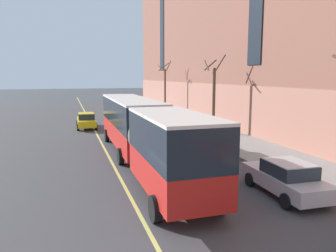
% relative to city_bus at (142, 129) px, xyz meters
% --- Properties ---
extents(ground_plane, '(260.00, 260.00, 0.00)m').
position_rel_city_bus_xyz_m(ground_plane, '(-0.20, -7.99, -2.14)').
color(ground_plane, '#424244').
extents(sidewalk, '(4.84, 160.00, 0.15)m').
position_rel_city_bus_xyz_m(sidewalk, '(8.54, -4.99, -2.07)').
color(sidewalk, gray).
rests_on(sidewalk, ground).
extents(city_bus, '(2.89, 18.53, 3.71)m').
position_rel_city_bus_xyz_m(city_bus, '(0.00, 0.00, 0.00)').
color(city_bus, red).
rests_on(city_bus, ground).
extents(parked_car_green_0, '(1.93, 4.51, 1.56)m').
position_rel_city_bus_xyz_m(parked_car_green_0, '(4.85, 1.43, -1.36)').
color(parked_car_green_0, '#23603D').
rests_on(parked_car_green_0, ground).
extents(parked_car_silver_1, '(2.16, 4.70, 1.56)m').
position_rel_city_bus_xyz_m(parked_car_silver_1, '(4.93, -6.90, -1.36)').
color(parked_car_silver_1, '#B7B7BC').
rests_on(parked_car_silver_1, ground).
extents(parked_car_navy_3, '(2.13, 4.84, 1.56)m').
position_rel_city_bus_xyz_m(parked_car_navy_3, '(4.95, 13.33, -1.36)').
color(parked_car_navy_3, navy).
rests_on(parked_car_navy_3, ground).
extents(parked_car_white_5, '(1.96, 4.60, 1.56)m').
position_rel_city_bus_xyz_m(parked_car_white_5, '(5.02, 24.09, -1.36)').
color(parked_car_white_5, silver).
rests_on(parked_car_white_5, ground).
extents(taxi_cab, '(1.96, 4.68, 1.56)m').
position_rel_city_bus_xyz_m(taxi_cab, '(-2.37, 15.03, -1.36)').
color(taxi_cab, yellow).
rests_on(taxi_cab, ground).
extents(street_tree_far_uptown, '(1.74, 1.50, 6.94)m').
position_rel_city_bus_xyz_m(street_tree_far_uptown, '(8.45, 8.23, 1.38)').
color(street_tree_far_uptown, brown).
rests_on(street_tree_far_uptown, sidewalk).
extents(street_tree_far_downtown, '(1.60, 1.61, 7.06)m').
position_rel_city_bus_xyz_m(street_tree_far_downtown, '(8.46, 23.46, 1.46)').
color(street_tree_far_downtown, brown).
rests_on(street_tree_far_downtown, sidewalk).
extents(fire_hydrant, '(0.42, 0.24, 0.72)m').
position_rel_city_bus_xyz_m(fire_hydrant, '(6.63, 15.59, -1.65)').
color(fire_hydrant, red).
rests_on(fire_hydrant, sidewalk).
extents(lane_centerline, '(0.16, 140.00, 0.01)m').
position_rel_city_bus_xyz_m(lane_centerline, '(-1.70, -4.99, -2.14)').
color(lane_centerline, '#E0D66B').
rests_on(lane_centerline, ground).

